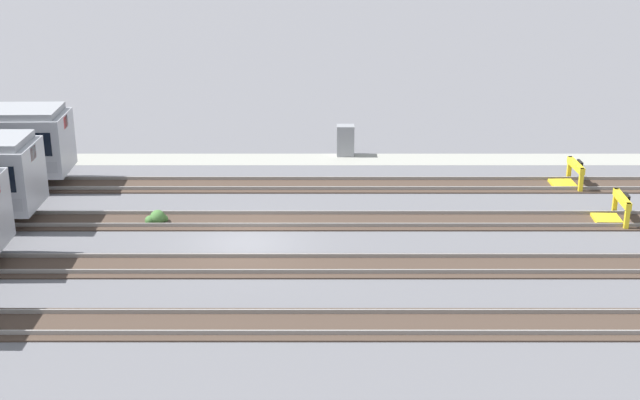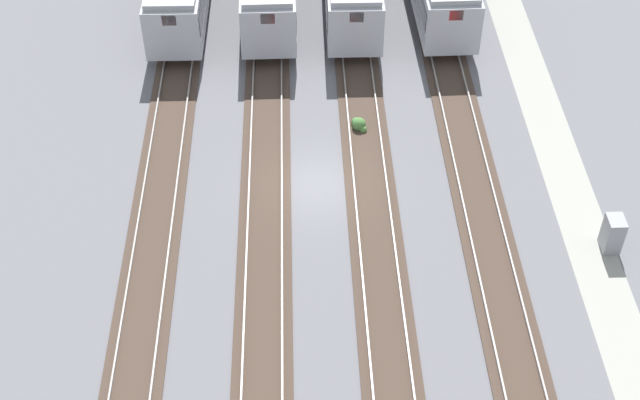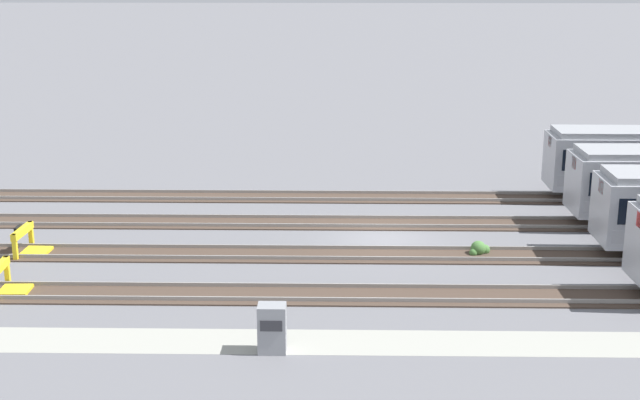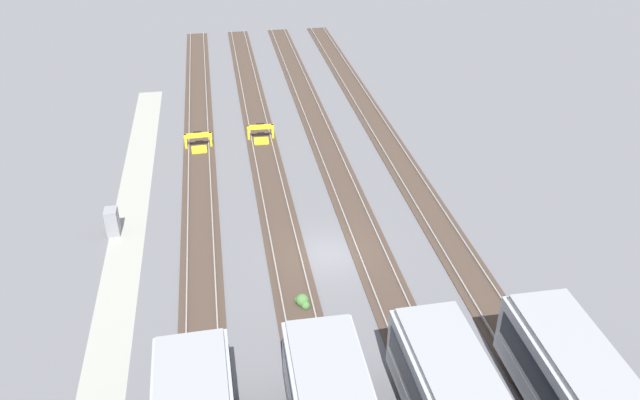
{
  "view_description": "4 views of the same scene",
  "coord_description": "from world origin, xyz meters",
  "px_view_note": "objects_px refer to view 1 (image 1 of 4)",
  "views": [
    {
      "loc": [
        -2.88,
        32.55,
        13.61
      ],
      "look_at": [
        -2.87,
        0.0,
        1.8
      ],
      "focal_mm": 50.0,
      "sensor_mm": 36.0,
      "label": 1
    },
    {
      "loc": [
        -29.03,
        0.86,
        26.45
      ],
      "look_at": [
        -2.87,
        0.0,
        1.8
      ],
      "focal_mm": 50.0,
      "sensor_mm": 36.0,
      "label": 2
    },
    {
      "loc": [
        -2.16,
        -38.07,
        12.34
      ],
      "look_at": [
        -2.87,
        0.0,
        1.8
      ],
      "focal_mm": 50.0,
      "sensor_mm": 36.0,
      "label": 3
    },
    {
      "loc": [
        27.33,
        -5.28,
        19.97
      ],
      "look_at": [
        -2.87,
        0.0,
        1.8
      ],
      "focal_mm": 35.0,
      "sensor_mm": 36.0,
      "label": 4
    }
  ],
  "objects_px": {
    "bumper_stop_near_inner_track": "(615,210)",
    "weed_clump": "(157,218)",
    "bumper_stop_nearest_track": "(570,175)",
    "electrical_cabinet": "(345,140)"
  },
  "relations": [
    {
      "from": "bumper_stop_near_inner_track",
      "to": "weed_clump",
      "type": "height_order",
      "value": "bumper_stop_near_inner_track"
    },
    {
      "from": "bumper_stop_nearest_track",
      "to": "bumper_stop_near_inner_track",
      "type": "height_order",
      "value": "same"
    },
    {
      "from": "bumper_stop_near_inner_track",
      "to": "electrical_cabinet",
      "type": "xyz_separation_m",
      "value": [
        11.04,
        -9.49,
        0.29
      ]
    },
    {
      "from": "bumper_stop_nearest_track",
      "to": "weed_clump",
      "type": "bearing_deg",
      "value": 14.7
    },
    {
      "from": "bumper_stop_near_inner_track",
      "to": "electrical_cabinet",
      "type": "relative_size",
      "value": 1.25
    },
    {
      "from": "bumper_stop_near_inner_track",
      "to": "weed_clump",
      "type": "distance_m",
      "value": 19.17
    },
    {
      "from": "electrical_cabinet",
      "to": "weed_clump",
      "type": "relative_size",
      "value": 1.74
    },
    {
      "from": "bumper_stop_nearest_track",
      "to": "weed_clump",
      "type": "xyz_separation_m",
      "value": [
        18.49,
        4.85,
        -0.27
      ]
    },
    {
      "from": "bumper_stop_near_inner_track",
      "to": "electrical_cabinet",
      "type": "bearing_deg",
      "value": -40.68
    },
    {
      "from": "bumper_stop_nearest_track",
      "to": "bumper_stop_near_inner_track",
      "type": "distance_m",
      "value": 4.64
    }
  ]
}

